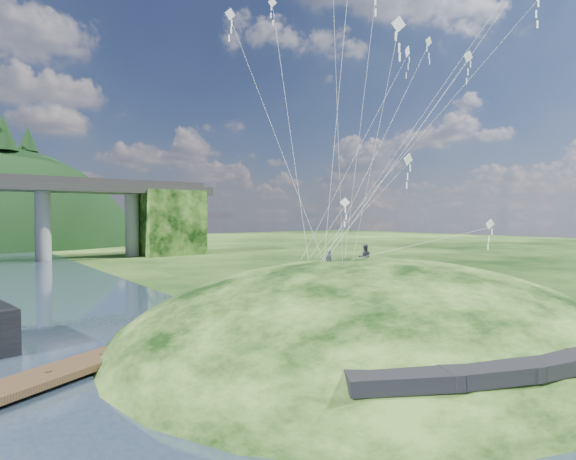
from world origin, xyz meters
TOP-DOWN VIEW (x-y plane):
  - ground at (0.00, 0.00)m, footprint 320.00×320.00m
  - grass_hill at (8.00, 2.00)m, footprint 36.00×32.00m
  - footpath at (7.46, -9.74)m, footprint 22.29×5.84m
  - wooden_dock at (-8.16, 6.38)m, footprint 13.75×7.94m
  - kite_flyers at (9.32, 4.47)m, footprint 5.14×1.44m
  - kite_swarm at (10.33, 1.26)m, footprint 21.02×16.37m

SIDE VIEW (x-z plane):
  - grass_hill at x=8.00m, z-range -8.00..5.00m
  - ground at x=0.00m, z-range 0.00..0.00m
  - wooden_dock at x=-8.16m, z-range -0.06..0.95m
  - footpath at x=7.46m, z-range 1.67..2.50m
  - kite_flyers at x=9.32m, z-range 4.84..6.78m
  - kite_swarm at x=10.33m, z-range 9.43..29.75m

